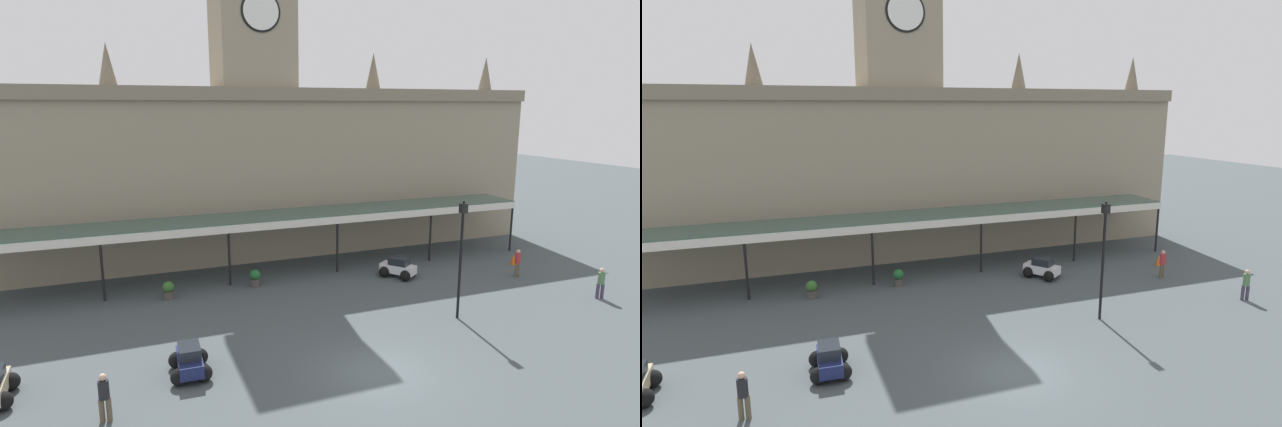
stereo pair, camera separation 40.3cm
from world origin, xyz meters
TOP-DOWN VIEW (x-y plane):
  - ground_plane at (0.00, 0.00)m, footprint 140.00×140.00m
  - station_building at (0.00, 18.50)m, footprint 39.62×6.48m
  - entrance_canopy at (-0.00, 13.05)m, footprint 33.06×3.26m
  - car_navy_sedan at (-6.73, 2.47)m, footprint 1.58×2.08m
  - car_white_sedan at (6.29, 9.59)m, footprint 2.14×2.25m
  - pedestrian_near_entrance at (-9.65, 0.43)m, footprint 0.39×0.34m
  - pedestrian_crossing_forecourt at (14.41, 2.64)m, footprint 0.35×0.34m
  - pedestrian_beside_cars at (12.91, 7.09)m, footprint 0.37×0.34m
  - victorian_lamppost at (5.89, 3.24)m, footprint 0.30×0.30m
  - traffic_cone at (14.42, 9.09)m, footprint 0.40×0.40m
  - planter_near_kerb at (-2.00, 11.15)m, footprint 0.60×0.60m
  - planter_by_canopy at (-6.74, 10.86)m, footprint 0.60×0.60m

SIDE VIEW (x-z plane):
  - ground_plane at x=0.00m, z-range 0.00..0.00m
  - traffic_cone at x=14.42m, z-range 0.00..0.68m
  - planter_near_kerb at x=-2.00m, z-range 0.01..0.97m
  - planter_by_canopy at x=-6.74m, z-range 0.01..0.97m
  - car_navy_sedan at x=-6.73m, z-range -0.09..1.10m
  - car_white_sedan at x=6.29m, z-range -0.09..1.10m
  - pedestrian_near_entrance at x=-9.65m, z-range 0.07..1.74m
  - pedestrian_crossing_forecourt at x=14.41m, z-range 0.07..1.74m
  - pedestrian_beside_cars at x=12.91m, z-range 0.07..1.74m
  - entrance_canopy at x=0.00m, z-range 1.65..5.22m
  - victorian_lamppost at x=5.89m, z-range 0.64..6.35m
  - station_building at x=0.00m, z-range -3.41..15.90m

